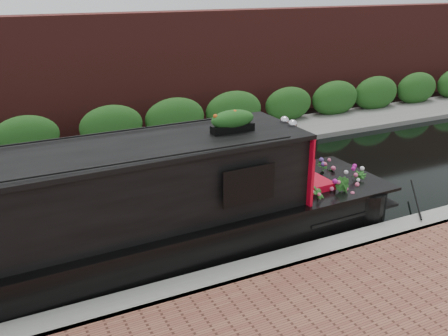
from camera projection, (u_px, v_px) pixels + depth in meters
name	position (u px, v px, depth m)	size (l,w,h in m)	color
ground	(163.00, 212.00, 11.53)	(80.00, 80.00, 0.00)	black
near_bank_coping	(226.00, 286.00, 8.77)	(40.00, 0.60, 0.50)	gray
far_bank_path	(116.00, 158.00, 15.06)	(40.00, 2.40, 0.34)	slate
far_hedge	(108.00, 149.00, 15.81)	(40.00, 1.10, 2.80)	#204E1A
far_brick_wall	(94.00, 132.00, 17.57)	(40.00, 1.00, 8.00)	#55201D
narrowboat	(74.00, 232.00, 8.76)	(12.78, 2.55, 2.98)	black
rope_fender	(368.00, 198.00, 11.80)	(0.39, 0.39, 0.43)	olive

